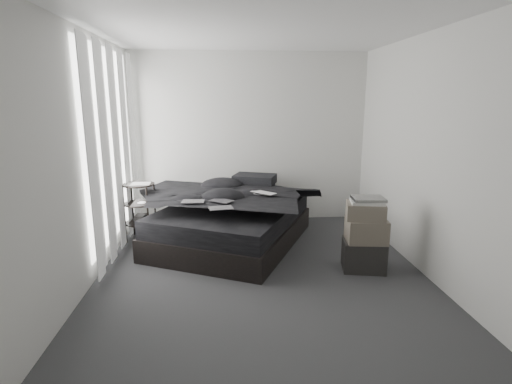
{
  "coord_description": "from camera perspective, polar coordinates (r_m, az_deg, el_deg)",
  "views": [
    {
      "loc": [
        -0.37,
        -4.11,
        1.9
      ],
      "look_at": [
        0.0,
        0.8,
        0.75
      ],
      "focal_mm": 28.0,
      "sensor_mm": 36.0,
      "label": 1
    }
  ],
  "objects": [
    {
      "name": "floor",
      "position": [
        4.54,
        0.78,
        -11.59
      ],
      "size": [
        3.6,
        4.2,
        0.01
      ],
      "primitive_type": "cube",
      "color": "#343537",
      "rests_on": "ground"
    },
    {
      "name": "ceiling",
      "position": [
        4.18,
        0.9,
        22.79
      ],
      "size": [
        3.6,
        4.2,
        0.01
      ],
      "primitive_type": "cube",
      "color": "white",
      "rests_on": "ground"
    },
    {
      "name": "wall_back",
      "position": [
        6.25,
        -0.91,
        7.64
      ],
      "size": [
        3.6,
        0.01,
        2.6
      ],
      "primitive_type": "cube",
      "color": "silver",
      "rests_on": "ground"
    },
    {
      "name": "wall_front",
      "position": [
        2.13,
        5.95,
        -3.31
      ],
      "size": [
        3.6,
        0.01,
        2.6
      ],
      "primitive_type": "cube",
      "color": "silver",
      "rests_on": "ground"
    },
    {
      "name": "wall_left",
      "position": [
        4.39,
        -23.34,
        4.22
      ],
      "size": [
        0.01,
        4.2,
        2.6
      ],
      "primitive_type": "cube",
      "color": "silver",
      "rests_on": "ground"
    },
    {
      "name": "wall_right",
      "position": [
        4.68,
        23.42,
        4.71
      ],
      "size": [
        0.01,
        4.2,
        2.6
      ],
      "primitive_type": "cube",
      "color": "silver",
      "rests_on": "ground"
    },
    {
      "name": "window_left",
      "position": [
        5.23,
        -20.06,
        6.33
      ],
      "size": [
        0.02,
        2.0,
        2.3
      ],
      "primitive_type": "cube",
      "color": "white",
      "rests_on": "wall_left"
    },
    {
      "name": "curtain_left",
      "position": [
        5.22,
        -19.47,
        5.59
      ],
      "size": [
        0.06,
        2.12,
        2.48
      ],
      "primitive_type": "cube",
      "color": "white",
      "rests_on": "wall_left"
    },
    {
      "name": "bed",
      "position": [
        5.42,
        -3.42,
        -5.77
      ],
      "size": [
        2.36,
        2.61,
        0.29
      ],
      "primitive_type": "cube",
      "rotation": [
        0.0,
        0.0,
        -0.43
      ],
      "color": "black",
      "rests_on": "floor"
    },
    {
      "name": "mattress",
      "position": [
        5.34,
        -3.46,
        -3.15
      ],
      "size": [
        2.27,
        2.52,
        0.23
      ],
      "primitive_type": "cube",
      "rotation": [
        0.0,
        0.0,
        -0.43
      ],
      "color": "black",
      "rests_on": "bed"
    },
    {
      "name": "duvet",
      "position": [
        5.23,
        -3.72,
        -0.8
      ],
      "size": [
        2.19,
        2.31,
        0.25
      ],
      "primitive_type": "imported",
      "rotation": [
        0.0,
        0.0,
        -0.43
      ],
      "color": "black",
      "rests_on": "mattress"
    },
    {
      "name": "pillow_lower",
      "position": [
        6.05,
        -0.76,
        0.64
      ],
      "size": [
        0.76,
        0.66,
        0.14
      ],
      "primitive_type": "cube",
      "rotation": [
        0.0,
        0.0,
        -0.43
      ],
      "color": "black",
      "rests_on": "mattress"
    },
    {
      "name": "pillow_upper",
      "position": [
        5.98,
        -0.19,
        1.85
      ],
      "size": [
        0.7,
        0.58,
        0.13
      ],
      "primitive_type": "cube",
      "rotation": [
        0.0,
        0.0,
        -0.33
      ],
      "color": "black",
      "rests_on": "pillow_lower"
    },
    {
      "name": "laptop",
      "position": [
        5.15,
        0.71,
        0.57
      ],
      "size": [
        0.4,
        0.39,
        0.03
      ],
      "primitive_type": "imported",
      "rotation": [
        0.0,
        0.0,
        -0.75
      ],
      "color": "silver",
      "rests_on": "duvet"
    },
    {
      "name": "comic_a",
      "position": [
        4.87,
        -9.01,
        -0.45
      ],
      "size": [
        0.28,
        0.19,
        0.01
      ],
      "primitive_type": "cube",
      "rotation": [
        0.0,
        0.0,
        -0.05
      ],
      "color": "black",
      "rests_on": "duvet"
    },
    {
      "name": "comic_b",
      "position": [
        4.86,
        -4.94,
        -0.28
      ],
      "size": [
        0.32,
        0.3,
        0.01
      ],
      "primitive_type": "cube",
      "rotation": [
        0.0,
        0.0,
        -0.64
      ],
      "color": "black",
      "rests_on": "duvet"
    },
    {
      "name": "comic_c",
      "position": [
        4.53,
        -5.08,
        -1.2
      ],
      "size": [
        0.29,
        0.22,
        0.01
      ],
      "primitive_type": "cube",
      "rotation": [
        0.0,
        0.0,
        0.18
      ],
      "color": "black",
      "rests_on": "duvet"
    },
    {
      "name": "side_stand",
      "position": [
        5.7,
        -16.22,
        -2.77
      ],
      "size": [
        0.47,
        0.47,
        0.77
      ],
      "primitive_type": "cylinder",
      "rotation": [
        0.0,
        0.0,
        -0.13
      ],
      "color": "black",
      "rests_on": "floor"
    },
    {
      "name": "papers",
      "position": [
        5.6,
        -16.4,
        1.09
      ],
      "size": [
        0.31,
        0.24,
        0.02
      ],
      "primitive_type": "cube",
      "rotation": [
        0.0,
        0.0,
        0.05
      ],
      "color": "white",
      "rests_on": "side_stand"
    },
    {
      "name": "floor_books",
      "position": [
        5.21,
        -11.11,
        -7.67
      ],
      "size": [
        0.19,
        0.23,
        0.14
      ],
      "primitive_type": "cube",
      "rotation": [
        0.0,
        0.0,
        -0.31
      ],
      "color": "black",
      "rests_on": "floor"
    },
    {
      "name": "box_lower",
      "position": [
        4.75,
        15.11,
        -8.69
      ],
      "size": [
        0.52,
        0.44,
        0.34
      ],
      "primitive_type": "cube",
      "rotation": [
        0.0,
        0.0,
        -0.18
      ],
      "color": "black",
      "rests_on": "floor"
    },
    {
      "name": "box_mid",
      "position": [
        4.64,
        15.48,
        -5.28
      ],
      "size": [
        0.47,
        0.39,
        0.26
      ],
      "primitive_type": "cube",
      "rotation": [
        0.0,
        0.0,
        -0.11
      ],
      "color": "#60584C",
      "rests_on": "box_lower"
    },
    {
      "name": "box_upper",
      "position": [
        4.58,
        15.38,
        -2.62
      ],
      "size": [
        0.48,
        0.42,
        0.18
      ],
      "primitive_type": "cube",
      "rotation": [
        0.0,
        0.0,
        -0.23
      ],
      "color": "#60584C",
      "rests_on": "box_mid"
    },
    {
      "name": "art_book_white",
      "position": [
        4.56,
        15.58,
        -1.31
      ],
      "size": [
        0.4,
        0.34,
        0.04
      ],
      "primitive_type": "cube",
      "rotation": [
        0.0,
        0.0,
        -0.18
      ],
      "color": "silver",
      "rests_on": "box_upper"
    },
    {
      "name": "art_book_snake",
      "position": [
        4.54,
        15.75,
        -0.94
      ],
      "size": [
        0.36,
        0.3,
        0.03
      ],
      "primitive_type": "cube",
      "rotation": [
        0.0,
        0.0,
        -0.08
      ],
      "color": "silver",
      "rests_on": "art_book_white"
    }
  ]
}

